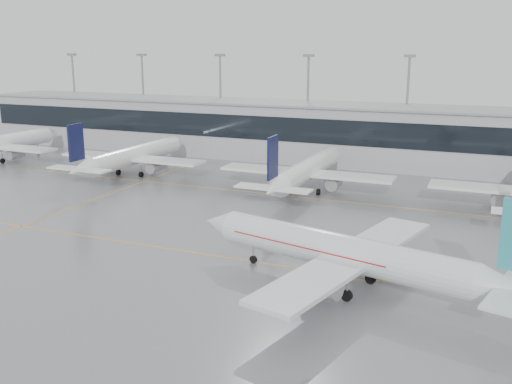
% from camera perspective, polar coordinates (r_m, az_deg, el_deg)
% --- Properties ---
extents(ground, '(320.00, 320.00, 0.00)m').
position_cam_1_polar(ground, '(67.55, -4.00, -6.40)').
color(ground, gray).
rests_on(ground, ground).
extents(taxi_line_main, '(120.00, 0.25, 0.01)m').
position_cam_1_polar(taxi_line_main, '(67.55, -4.00, -6.40)').
color(taxi_line_main, gold).
rests_on(taxi_line_main, ground).
extents(taxi_line_north, '(120.00, 0.25, 0.01)m').
position_cam_1_polar(taxi_line_north, '(94.03, 4.28, -0.50)').
color(taxi_line_north, gold).
rests_on(taxi_line_north, ground).
extents(taxi_line_cross, '(0.25, 60.00, 0.01)m').
position_cam_1_polar(taxi_line_cross, '(95.46, -16.09, -0.80)').
color(taxi_line_cross, gold).
rests_on(taxi_line_cross, ground).
extents(terminal, '(180.00, 15.00, 12.00)m').
position_cam_1_polar(terminal, '(123.06, 9.16, 5.67)').
color(terminal, '#A4A4A8').
rests_on(terminal, ground).
extents(terminal_glass, '(180.00, 0.20, 5.00)m').
position_cam_1_polar(terminal_glass, '(115.60, 8.28, 5.92)').
color(terminal_glass, black).
rests_on(terminal_glass, ground).
extents(terminal_roof, '(182.00, 16.00, 0.40)m').
position_cam_1_polar(terminal_roof, '(122.33, 9.27, 8.54)').
color(terminal_roof, gray).
rests_on(terminal_roof, ground).
extents(light_masts, '(156.40, 1.00, 22.60)m').
position_cam_1_polar(light_masts, '(128.05, 9.95, 9.26)').
color(light_masts, gray).
rests_on(light_masts, ground).
extents(air_canada_jet, '(36.89, 30.12, 11.78)m').
position_cam_1_polar(air_canada_jet, '(57.95, 9.32, -6.15)').
color(air_canada_jet, silver).
rests_on(air_canada_jet, ground).
extents(parked_jet_b, '(29.64, 36.96, 11.72)m').
position_cam_1_polar(parked_jet_b, '(112.17, -12.26, 3.53)').
color(parked_jet_b, white).
rests_on(parked_jet_b, ground).
extents(parked_jet_c, '(29.64, 36.96, 11.72)m').
position_cam_1_polar(parked_jet_c, '(96.60, 5.03, 2.14)').
color(parked_jet_c, white).
rests_on(parked_jet_c, ground).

